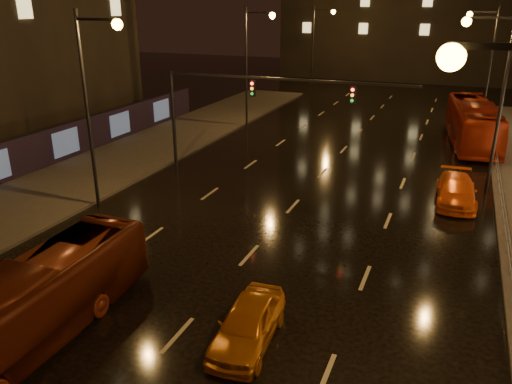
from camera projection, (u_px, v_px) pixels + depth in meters
ground at (314, 183)px, 30.18m from camera, size 140.00×140.00×0.00m
sidewalk_left at (79, 179)px, 30.62m from camera, size 7.00×70.00×0.15m
traffic_signal at (237, 99)px, 30.30m from camera, size 15.31×0.32×6.20m
railing_right at (503, 205)px, 24.52m from camera, size 0.05×56.00×1.00m
bus_red at (31, 305)px, 15.54m from camera, size 2.58×9.83×2.72m
bus_curb at (473, 123)px, 37.95m from camera, size 4.23×12.20×3.33m
taxi_near at (248, 324)px, 15.76m from camera, size 1.95×4.20×1.39m
taxi_far at (456, 191)px, 26.96m from camera, size 2.26×4.96×1.41m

